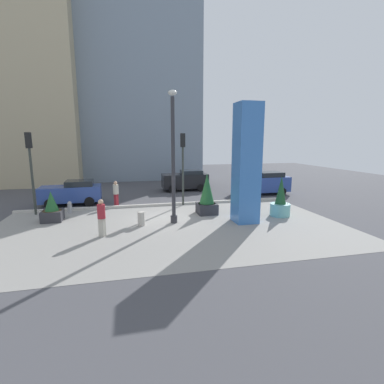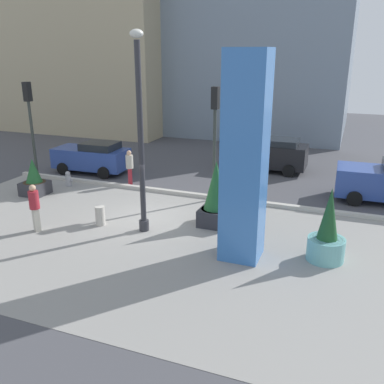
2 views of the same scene
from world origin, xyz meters
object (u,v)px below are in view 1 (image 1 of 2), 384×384
object	(u,v)px
fire_hydrant	(70,207)
car_curb_west	(72,193)
traffic_light_corner	(30,161)
car_intersection	(263,183)
traffic_light_far_side	(183,158)
art_pillar_blue	(246,164)
potted_plant_near_left	(280,202)
concrete_bollard	(141,219)
potted_plant_mid_plaza	(207,196)
lamp_post	(173,161)
pedestrian_on_sidewalk	(101,216)
potted_plant_near_right	(52,209)
pedestrian_crossing	(116,192)
car_curb_east	(185,180)

from	to	relation	value
fire_hydrant	car_curb_west	size ratio (longest dim) A/B	0.19
traffic_light_corner	car_intersection	size ratio (longest dim) A/B	1.11
traffic_light_far_side	car_curb_west	distance (m)	8.04
art_pillar_blue	potted_plant_near_left	xyz separation A→B (m)	(2.53, 0.67, -2.33)
art_pillar_blue	concrete_bollard	world-z (taller)	art_pillar_blue
potted_plant_mid_plaza	traffic_light_far_side	distance (m)	3.54
lamp_post	pedestrian_on_sidewalk	distance (m)	4.56
potted_plant_near_right	pedestrian_crossing	xyz separation A→B (m)	(3.34, 2.83, 0.28)
potted_plant_near_right	lamp_post	bearing A→B (deg)	-15.79
car_curb_east	car_intersection	xyz separation A→B (m)	(5.82, -3.28, 0.01)
potted_plant_mid_plaza	traffic_light_far_side	xyz separation A→B (m)	(-0.94, 2.64, 2.16)
potted_plant_mid_plaza	concrete_bollard	size ratio (longest dim) A/B	3.31
potted_plant_near_right	pedestrian_crossing	bearing A→B (deg)	40.28
potted_plant_mid_plaza	car_curb_west	xyz separation A→B (m)	(-8.39, 4.49, -0.24)
art_pillar_blue	car_intersection	bearing A→B (deg)	56.88
traffic_light_corner	car_intersection	world-z (taller)	traffic_light_corner
fire_hydrant	pedestrian_crossing	size ratio (longest dim) A/B	0.43
traffic_light_far_side	car_curb_east	distance (m)	6.29
fire_hydrant	traffic_light_far_side	size ratio (longest dim) A/B	0.15
pedestrian_on_sidewalk	potted_plant_near_right	bearing A→B (deg)	131.29
potted_plant_near_right	concrete_bollard	size ratio (longest dim) A/B	2.25
concrete_bollard	traffic_light_far_side	bearing A→B (deg)	53.96
potted_plant_near_left	concrete_bollard	distance (m)	8.12
art_pillar_blue	traffic_light_far_side	xyz separation A→B (m)	(-2.49, 4.76, 0.09)
lamp_post	car_curb_east	distance (m)	10.41
traffic_light_far_side	car_curb_east	xyz separation A→B (m)	(1.35, 5.68, -2.33)
traffic_light_far_side	traffic_light_corner	bearing A→B (deg)	-176.70
potted_plant_near_right	car_intersection	bearing A→B (deg)	17.26
lamp_post	traffic_light_far_side	size ratio (longest dim) A/B	1.42
concrete_bollard	car_intersection	xyz separation A→B (m)	(10.25, 6.64, 0.56)
car_curb_west	art_pillar_blue	bearing A→B (deg)	-33.61
potted_plant_near_right	pedestrian_on_sidewalk	world-z (taller)	pedestrian_on_sidewalk
fire_hydrant	car_curb_east	size ratio (longest dim) A/B	0.19
traffic_light_corner	car_curb_west	bearing A→B (deg)	54.45
fire_hydrant	car_curb_west	world-z (taller)	car_curb_west
car_curb_east	pedestrian_crossing	size ratio (longest dim) A/B	2.31
car_intersection	pedestrian_crossing	world-z (taller)	car_intersection
potted_plant_near_right	concrete_bollard	world-z (taller)	potted_plant_near_right
potted_plant_mid_plaza	traffic_light_corner	size ratio (longest dim) A/B	0.51
pedestrian_crossing	lamp_post	bearing A→B (deg)	-55.96
car_curb_east	pedestrian_crossing	xyz separation A→B (m)	(-5.82, -5.10, 0.04)
potted_plant_near_left	car_intersection	bearing A→B (deg)	71.71
concrete_bollard	traffic_light_corner	bearing A→B (deg)	148.55
potted_plant_mid_plaza	traffic_light_far_side	size ratio (longest dim) A/B	0.51
lamp_post	car_curb_west	distance (m)	8.89
concrete_bollard	fire_hydrant	bearing A→B (deg)	138.83
fire_hydrant	traffic_light_far_side	distance (m)	7.77
potted_plant_mid_plaza	fire_hydrant	xyz separation A→B (m)	(-8.13, 2.00, -0.73)
fire_hydrant	lamp_post	bearing A→B (deg)	-30.41
car_intersection	potted_plant_mid_plaza	bearing A→B (deg)	-140.97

